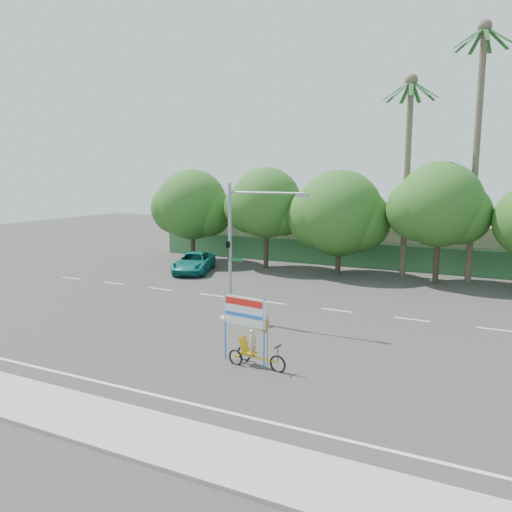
% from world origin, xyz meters
% --- Properties ---
extents(ground, '(120.00, 120.00, 0.00)m').
position_xyz_m(ground, '(0.00, 0.00, 0.00)').
color(ground, '#33302D').
rests_on(ground, ground).
extents(sidewalk_near, '(50.00, 2.40, 0.12)m').
position_xyz_m(sidewalk_near, '(0.00, -7.50, 0.06)').
color(sidewalk_near, gray).
rests_on(sidewalk_near, ground).
extents(fence, '(38.00, 0.08, 2.00)m').
position_xyz_m(fence, '(0.00, 21.50, 1.00)').
color(fence, '#336B3D').
rests_on(fence, ground).
extents(building_left, '(12.00, 8.00, 4.00)m').
position_xyz_m(building_left, '(-10.00, 26.00, 2.00)').
color(building_left, beige).
rests_on(building_left, ground).
extents(building_right, '(14.00, 8.00, 3.60)m').
position_xyz_m(building_right, '(8.00, 26.00, 1.80)').
color(building_right, beige).
rests_on(building_right, ground).
extents(tree_far_left, '(7.14, 6.00, 7.96)m').
position_xyz_m(tree_far_left, '(-14.05, 18.00, 4.76)').
color(tree_far_left, '#473828').
rests_on(tree_far_left, ground).
extents(tree_left, '(6.66, 5.60, 8.07)m').
position_xyz_m(tree_left, '(-7.05, 18.00, 5.06)').
color(tree_left, '#473828').
rests_on(tree_left, ground).
extents(tree_center, '(7.62, 6.40, 7.85)m').
position_xyz_m(tree_center, '(-1.05, 18.00, 4.47)').
color(tree_center, '#473828').
rests_on(tree_center, ground).
extents(tree_right, '(6.90, 5.80, 8.36)m').
position_xyz_m(tree_right, '(5.95, 18.00, 5.24)').
color(tree_right, '#473828').
rests_on(tree_right, ground).
extents(palm_tall, '(3.73, 3.79, 17.45)m').
position_xyz_m(palm_tall, '(8.00, 19.50, 10.46)').
color(palm_tall, '#70604C').
rests_on(palm_tall, ground).
extents(palm_short, '(3.73, 3.79, 14.45)m').
position_xyz_m(palm_short, '(3.50, 19.50, 8.86)').
color(palm_short, '#70604C').
rests_on(palm_short, ground).
extents(traffic_signal, '(4.72, 1.10, 7.00)m').
position_xyz_m(traffic_signal, '(-2.20, 3.98, 2.92)').
color(traffic_signal, gray).
rests_on(traffic_signal, ground).
extents(trike_billboard, '(2.88, 0.85, 2.84)m').
position_xyz_m(trike_billboard, '(1.32, -1.31, 1.14)').
color(trike_billboard, black).
rests_on(trike_billboard, ground).
extents(pickup_truck, '(4.22, 6.03, 1.53)m').
position_xyz_m(pickup_truck, '(-11.26, 13.91, 0.76)').
color(pickup_truck, '#10716A').
rests_on(pickup_truck, ground).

